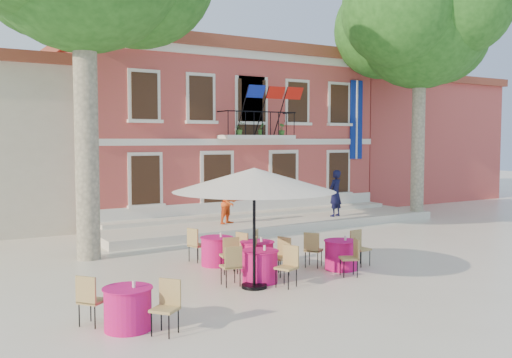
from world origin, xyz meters
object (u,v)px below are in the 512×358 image
object	(u,v)px
pedestrian_navy	(335,193)
cafe_table_1	(257,255)
cafe_table_2	(128,307)
cafe_table_4	(341,253)
plane_tree_east	(420,21)
cafe_table_0	(260,265)
patio_umbrella	(254,180)
pedestrian_orange	(229,203)
cafe_table_3	(217,250)

from	to	relation	value
pedestrian_navy	cafe_table_1	xyz separation A→B (m)	(-7.01, -5.43, -0.81)
cafe_table_2	cafe_table_4	world-z (taller)	same
plane_tree_east	cafe_table_0	xyz separation A→B (m)	(-11.64, -5.92, -7.95)
patio_umbrella	cafe_table_0	distance (m)	2.12
pedestrian_orange	cafe_table_4	bearing A→B (deg)	-115.97
pedestrian_navy	cafe_table_2	xyz separation A→B (m)	(-11.36, -8.12, -0.82)
cafe_table_0	cafe_table_1	xyz separation A→B (m)	(0.55, 1.03, 0.00)
plane_tree_east	cafe_table_3	bearing A→B (deg)	-162.21
patio_umbrella	pedestrian_orange	world-z (taller)	patio_umbrella
cafe_table_0	cafe_table_3	distance (m)	2.18
cafe_table_0	cafe_table_2	world-z (taller)	same
cafe_table_0	cafe_table_3	size ratio (longest dim) A/B	0.95
cafe_table_2	cafe_table_1	bearing A→B (deg)	31.73
cafe_table_2	cafe_table_3	bearing A→B (deg)	45.49
pedestrian_navy	cafe_table_3	size ratio (longest dim) A/B	0.96
patio_umbrella	cafe_table_4	world-z (taller)	patio_umbrella
patio_umbrella	cafe_table_4	distance (m)	3.57
patio_umbrella	cafe_table_0	world-z (taller)	patio_umbrella
patio_umbrella	cafe_table_0	size ratio (longest dim) A/B	2.00
cafe_table_0	cafe_table_1	bearing A→B (deg)	61.86
pedestrian_orange	cafe_table_3	size ratio (longest dim) A/B	0.79
patio_umbrella	pedestrian_navy	bearing A→B (deg)	40.68
cafe_table_1	cafe_table_4	world-z (taller)	same
cafe_table_0	cafe_table_3	world-z (taller)	same
pedestrian_navy	cafe_table_1	bearing A→B (deg)	19.21
pedestrian_navy	cafe_table_0	distance (m)	9.98
cafe_table_0	cafe_table_2	distance (m)	4.15
cafe_table_3	cafe_table_4	bearing A→B (deg)	-39.96
pedestrian_navy	cafe_table_3	bearing A→B (deg)	10.88
pedestrian_navy	cafe_table_3	distance (m)	8.75
pedestrian_orange	plane_tree_east	bearing A→B (deg)	-29.09
cafe_table_2	cafe_table_3	distance (m)	5.39
plane_tree_east	cafe_table_4	bearing A→B (deg)	-147.18
cafe_table_1	cafe_table_2	bearing A→B (deg)	-148.27
pedestrian_navy	cafe_table_4	world-z (taller)	pedestrian_navy
plane_tree_east	cafe_table_3	xyz separation A→B (m)	(-11.66, -3.74, -7.96)
plane_tree_east	cafe_table_3	size ratio (longest dim) A/B	5.78
cafe_table_1	cafe_table_4	bearing A→B (deg)	-26.61
cafe_table_1	cafe_table_3	distance (m)	1.29
cafe_table_3	pedestrian_navy	bearing A→B (deg)	29.45
pedestrian_navy	pedestrian_orange	size ratio (longest dim) A/B	1.21
pedestrian_navy	cafe_table_4	xyz separation A→B (m)	(-5.04, -6.42, -0.81)
cafe_table_1	plane_tree_east	bearing A→B (deg)	23.81
pedestrian_navy	patio_umbrella	bearing A→B (deg)	22.11
pedestrian_navy	cafe_table_2	world-z (taller)	pedestrian_navy
plane_tree_east	cafe_table_3	world-z (taller)	plane_tree_east
pedestrian_orange	cafe_table_4	world-z (taller)	pedestrian_orange
pedestrian_orange	cafe_table_0	world-z (taller)	pedestrian_orange
patio_umbrella	cafe_table_1	world-z (taller)	patio_umbrella
plane_tree_east	patio_umbrella	xyz separation A→B (m)	(-12.01, -6.28, -5.90)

